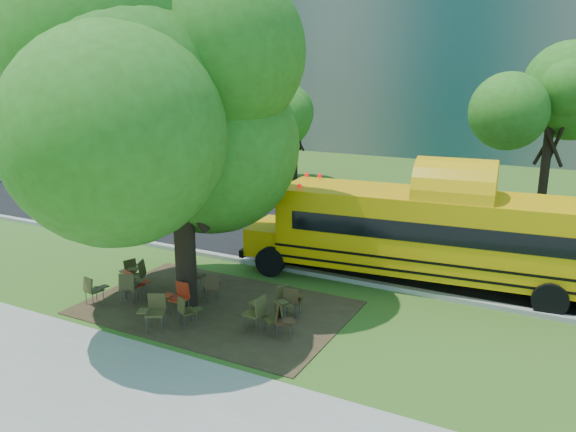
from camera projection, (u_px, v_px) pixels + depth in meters
The scene contains 34 objects.
ground at pixel (197, 295), 16.05m from camera, with size 160.00×160.00×0.00m, color #3E5B1C.
sidewalk at pixel (54, 376), 11.76m from camera, with size 60.00×4.00×0.04m, color gray.
dirt_patch at pixel (216, 308), 15.17m from camera, with size 7.00×4.50×0.03m, color #382819.
asphalt_road at pixel (304, 233), 22.05m from camera, with size 80.00×8.00×0.04m, color black.
kerb_near at pixel (251, 262), 18.61m from camera, with size 80.00×0.25×0.14m, color gray.
kerb_far at pixel (344, 210), 25.55m from camera, with size 80.00×0.25×0.14m, color gray.
building_main at pixel (370, 12), 47.72m from camera, with size 38.00×16.00×22.00m, color slate.
building_left at pixel (135, 36), 64.86m from camera, with size 26.00×14.00×20.00m, color slate.
bg_tree_0 at pixel (160, 101), 31.42m from camera, with size 5.20×5.20×7.18m.
bg_tree_1 at pixel (83, 83), 36.52m from camera, with size 6.00×6.00×8.40m.
bg_tree_2 at pixel (295, 108), 30.95m from camera, with size 4.80×4.80×6.62m.
bg_tree_3 at pixel (553, 100), 23.19m from camera, with size 5.60×5.60×7.84m.
main_tree at pixel (179, 116), 13.95m from camera, with size 7.20×7.20×8.75m.
school_bus at pixel (448, 234), 16.33m from camera, with size 11.52×3.56×2.77m.
chair_0 at pixel (93, 288), 15.20m from camera, with size 0.61×0.49×0.83m.
chair_1 at pixel (134, 282), 15.51m from camera, with size 0.70×0.55×0.90m.
chair_2 at pixel (129, 285), 15.33m from camera, with size 0.62×0.72×0.91m.
chair_3 at pixel (179, 295), 14.65m from camera, with size 0.57×0.52×0.88m.
chair_4 at pixel (186, 309), 13.90m from camera, with size 0.67×0.53×0.81m.
chair_5 at pixel (155, 309), 13.72m from camera, with size 0.64×0.76×0.95m.
chair_6 at pixel (257, 310), 13.62m from camera, with size 0.57×0.67×0.97m.
chair_7 at pixel (282, 318), 13.34m from camera, with size 0.65×0.57×0.83m.
chair_8 at pixel (129, 269), 16.69m from camera, with size 0.52×0.66×0.84m.
chair_9 at pixel (138, 273), 16.09m from camera, with size 0.77×0.66×0.97m.
chair_10 at pixel (196, 273), 16.41m from camera, with size 0.53×0.52×0.78m.
chair_11 at pixel (212, 285), 15.41m from camera, with size 0.57×0.72×0.84m.
chair_12 at pixel (284, 299), 14.46m from camera, with size 0.56×0.71×0.87m.
chair_13 at pixel (293, 299), 14.47m from camera, with size 0.57×0.60×0.84m.
chair_14 at pixel (274, 315), 13.59m from camera, with size 0.66×0.52×0.78m.
black_car at pixel (163, 202), 24.02m from camera, with size 1.81×4.50×1.53m, color black.
bg_car_silver at pixel (117, 173), 31.17m from camera, with size 1.51×4.33×1.43m, color gray.
bg_car_red at pixel (149, 182), 28.41m from camera, with size 2.51×5.44×1.51m, color #601E10.
pedestrian_a at pixel (83, 161), 34.29m from camera, with size 0.62×0.41×1.71m, color navy.
pedestrian_b at pixel (99, 156), 35.49m from camera, with size 0.95×0.74×1.95m, color brown.
Camera 1 is at (9.24, -12.04, 6.25)m, focal length 35.00 mm.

